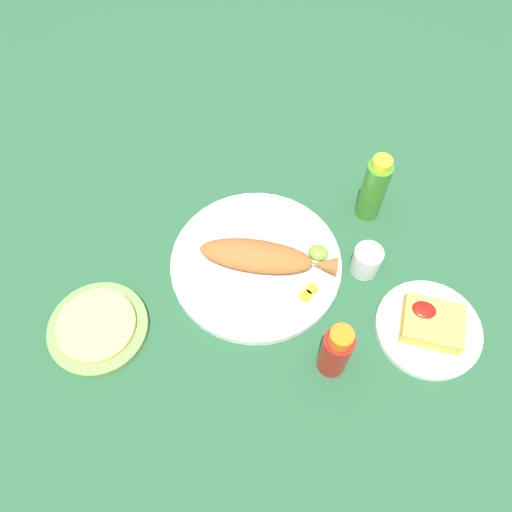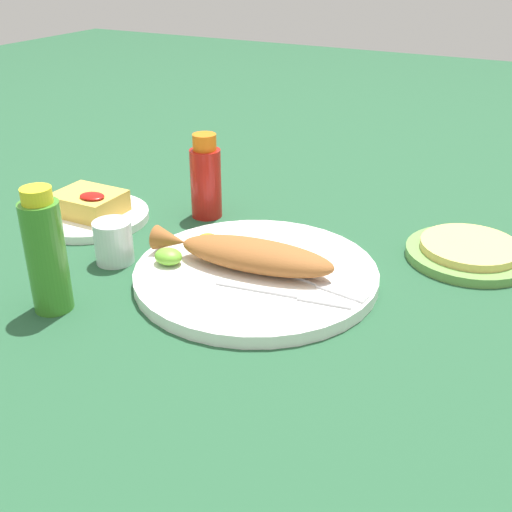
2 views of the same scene
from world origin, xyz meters
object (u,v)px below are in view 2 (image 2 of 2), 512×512
Objects in this scene: main_plate at (256,274)px; fork_near at (314,282)px; fork_far at (292,295)px; hot_sauce_bottle_red at (206,179)px; hot_sauce_bottle_green at (46,253)px; tortilla_plate at (469,254)px; fried_fish at (248,254)px; salt_cup at (114,244)px; side_plate_fries at (90,216)px.

fork_near reaches higher than main_plate.
fork_far is 0.34m from hot_sauce_bottle_red.
fork_near is at bearing 33.55° from hot_sauce_bottle_green.
main_plate is 0.09m from fork_far.
hot_sauce_bottle_red is 0.77× the size of tortilla_plate.
fried_fish reaches higher than fork_near.
salt_cup is at bearing -161.83° from fork_near.
fork_near is 0.35m from hot_sauce_bottle_green.
salt_cup reaches higher than fork_near.
main_plate is at bearing -8.91° from side_plate_fries.
side_plate_fries is at bearing 121.58° from hot_sauce_bottle_green.
main_plate is 1.24× the size of fried_fish.
hot_sauce_bottle_red is 0.87× the size of hot_sauce_bottle_green.
main_plate is at bearing 0.00° from fried_fish.
salt_cup is (-0.21, -0.05, 0.02)m from main_plate.
fork_far is 0.29m from salt_cup.
fork_near is 2.87× the size of salt_cup.
hot_sauce_bottle_red is 0.22m from salt_cup.
hot_sauce_bottle_red is 0.73× the size of side_plate_fries.
fried_fish is 1.50× the size of fork_near.
hot_sauce_bottle_green reaches higher than fork_near.
hot_sauce_bottle_green is 0.30m from side_plate_fries.
fork_near is at bearing 8.90° from salt_cup.
tortilla_plate is at bearing 32.82° from fried_fish.
main_plate is 5.35× the size of salt_cup.
fork_far is (0.08, -0.05, 0.01)m from main_plate.
salt_cup is (-0.30, -0.05, 0.01)m from fork_near.
hot_sauce_bottle_red is at bearing 157.90° from fork_near.
salt_cup is at bearing -97.78° from hot_sauce_bottle_red.
fork_near is at bearing -0.21° from main_plate.
side_plate_fries is at bearing -177.91° from fork_near.
tortilla_plate is at bearing 46.84° from fork_far.
fork_near reaches higher than side_plate_fries.
hot_sauce_bottle_green reaches higher than main_plate.
hot_sauce_bottle_green reaches higher than hot_sauce_bottle_red.
hot_sauce_bottle_green is (-0.01, -0.36, 0.01)m from hot_sauce_bottle_red.
hot_sauce_bottle_red is 0.36m from hot_sauce_bottle_green.
main_plate is 0.28m from hot_sauce_bottle_green.
fried_fish is 1.50× the size of fork_far.
side_plate_fries is at bearing 158.06° from fork_far.
salt_cup is at bearing 95.79° from hot_sauce_bottle_green.
fried_fish is at bearing -141.52° from tortilla_plate.
fork_near is 0.32m from hot_sauce_bottle_red.
main_plate is at bearing 140.72° from fork_far.
fork_near is at bearing 68.03° from fork_far.
fork_far is at bearing -124.48° from tortilla_plate.
side_plate_fries is at bearing 171.09° from main_plate.
fried_fish is 0.34m from tortilla_plate.
hot_sauce_bottle_green is at bearing -58.42° from side_plate_fries.
tortilla_plate is (0.47, 0.26, -0.02)m from salt_cup.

